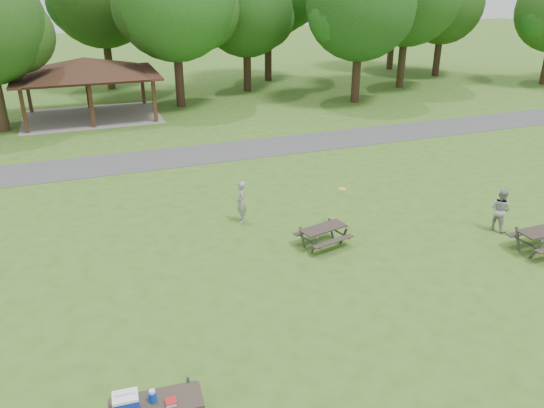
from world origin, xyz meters
The scene contains 12 objects.
ground centered at (0.00, 0.00, 0.00)m, with size 160.00×160.00×0.00m, color #38621C.
asphalt_path centered at (0.00, 14.00, 0.01)m, with size 120.00×3.20×0.02m, color #424144.
pavilion centered at (-4.00, 24.00, 3.06)m, with size 8.60×7.01×3.76m.
tree_row_e centered at (2.10, 25.03, 6.78)m, with size 8.40×8.00×11.02m.
tree_row_f centered at (8.09, 28.53, 5.84)m, with size 7.35×7.00×9.55m.
tree_row_g centered at (14.09, 22.03, 6.33)m, with size 7.77×7.40×10.25m.
tree_row_i centered at (26.08, 29.03, 5.91)m, with size 7.14×6.80×9.52m.
picnic_table_near centered at (-4.29, -3.25, 0.73)m, with size 1.91×1.58×1.27m.
picnic_table_middle centered at (2.44, 2.89, 0.52)m, with size 1.86×1.62×0.70m.
frisbee_in_flight centered at (3.75, 4.15, 1.42)m, with size 0.34×0.34×0.02m.
frisbee_thrower centered at (0.40, 5.68, 0.79)m, with size 0.58×0.38×1.58m, color gray.
frisbee_catcher centered at (8.86, 1.81, 0.79)m, with size 0.77×0.60×1.58m, color #A1A1A4.
Camera 1 is at (-4.73, -11.51, 8.52)m, focal length 35.00 mm.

